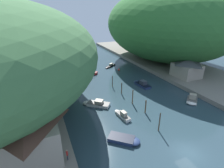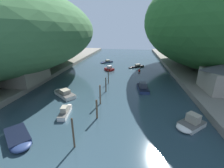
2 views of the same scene
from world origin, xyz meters
The scene contains 20 objects.
water_surface centered at (0.00, 30.00, 0.00)m, with size 130.00×130.00×0.00m, color #283D47.
left_bank centered at (-26.84, 30.00, 0.52)m, with size 22.00×120.00×1.05m.
hillside_left centered at (-27.94, 29.44, 11.78)m, with size 43.74×61.23×21.46m.
hillside_right centered at (27.94, 42.68, 14.52)m, with size 40.64×56.89×26.94m.
boathouse_shed centered at (-19.07, 22.52, 3.70)m, with size 8.55×9.61×5.15m.
right_bank_cottage centered at (21.72, 22.91, 3.85)m, with size 6.79×7.71×5.42m.
boat_red_skiff centered at (7.15, 24.42, 0.50)m, with size 2.63×6.34×1.68m.
boat_mid_channel centered at (12.64, 11.51, 0.55)m, with size 4.48×4.24×1.84m.
boat_cabin_cruiser centered at (-7.53, 6.01, 0.33)m, with size 5.29×5.01×0.67m.
boat_small_dinghy centered at (-8.20, 18.94, 0.43)m, with size 6.07×5.37×1.37m.
boat_far_right_bank centered at (5.92, 44.22, 0.34)m, with size 5.61×4.54×1.12m.
boat_moored_right centered at (-2.68, 39.30, 0.46)m, with size 3.79×3.43×1.49m.
boat_open_rowboat centered at (-4.85, 12.60, 0.43)m, with size 1.81×4.72×1.42m.
boat_white_cruiser centered at (-5.45, 50.52, 0.33)m, with size 4.88×4.85×1.02m.
mooring_post_nearest centered at (-0.90, 6.06, 1.85)m, with size 0.21×0.21×3.68m.
mooring_post_second centered at (0.19, 11.93, 1.50)m, with size 0.27×0.27×2.98m.
mooring_post_middle centered at (-0.31, 16.40, 1.75)m, with size 0.27×0.27×3.47m.
mooring_post_fourth centered at (-0.35, 21.87, 1.55)m, with size 0.24×0.24×3.08m.
mooring_post_farthest centered at (-0.68, 26.93, 1.61)m, with size 0.21×0.21×3.20m.
channel_buoy_near centered at (6.87, 38.62, 0.41)m, with size 0.71×0.71×1.06m.
Camera 2 is at (4.98, -6.18, 11.98)m, focal length 24.00 mm.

